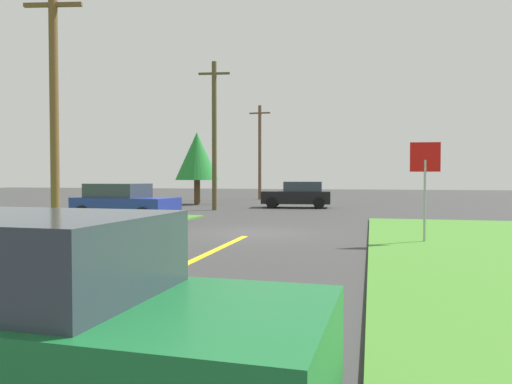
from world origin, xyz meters
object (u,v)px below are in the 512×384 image
(car_approaching_junction, at_px, (298,195))
(oak_tree_left, at_px, (197,156))
(car_behind_on_main_road, at_px, (28,321))
(utility_pole_mid, at_px, (214,134))
(utility_pole_far, at_px, (260,151))
(parked_car_near_building, at_px, (123,202))
(utility_pole_near, at_px, (54,108))
(stop_sign, at_px, (425,171))

(car_approaching_junction, height_order, oak_tree_left, oak_tree_left)
(car_behind_on_main_road, distance_m, utility_pole_mid, 24.52)
(car_behind_on_main_road, xyz_separation_m, utility_pole_far, (-6.62, 36.96, 3.30))
(car_approaching_junction, distance_m, utility_pole_far, 11.75)
(parked_car_near_building, bearing_deg, oak_tree_left, 103.57)
(utility_pole_mid, xyz_separation_m, utility_pole_far, (-0.41, 13.51, -0.28))
(car_behind_on_main_road, xyz_separation_m, car_approaching_junction, (-1.86, 26.74, -0.00))
(car_behind_on_main_road, xyz_separation_m, oak_tree_left, (-9.27, 28.88, 2.53))
(car_approaching_junction, height_order, utility_pole_far, utility_pole_far)
(utility_pole_near, bearing_deg, parked_car_near_building, 99.52)
(utility_pole_far, bearing_deg, utility_pole_mid, -88.27)
(stop_sign, bearing_deg, utility_pole_far, -72.52)
(car_approaching_junction, bearing_deg, utility_pole_mid, 32.35)
(car_behind_on_main_road, height_order, oak_tree_left, oak_tree_left)
(car_behind_on_main_road, relative_size, utility_pole_far, 0.57)
(oak_tree_left, bearing_deg, stop_sign, -52.84)
(stop_sign, relative_size, car_approaching_junction, 0.67)
(utility_pole_mid, bearing_deg, utility_pole_far, 91.73)
(parked_car_near_building, relative_size, car_approaching_junction, 1.09)
(utility_pole_far, relative_size, oak_tree_left, 1.58)
(parked_car_near_building, height_order, oak_tree_left, oak_tree_left)
(car_behind_on_main_road, xyz_separation_m, utility_pole_mid, (-6.21, 23.45, 3.58))
(utility_pole_mid, distance_m, oak_tree_left, 6.31)
(parked_car_near_building, height_order, utility_pole_far, utility_pole_far)
(parked_car_near_building, xyz_separation_m, car_behind_on_main_road, (7.94, -16.04, -0.00))
(utility_pole_near, xyz_separation_m, utility_pole_far, (0.29, 27.01, 0.08))
(stop_sign, distance_m, utility_pole_mid, 16.05)
(utility_pole_mid, distance_m, utility_pole_far, 13.52)
(car_behind_on_main_road, bearing_deg, utility_pole_near, 126.86)
(car_approaching_junction, xyz_separation_m, oak_tree_left, (-7.41, 2.14, 2.54))
(parked_car_near_building, relative_size, utility_pole_mid, 0.55)
(utility_pole_mid, bearing_deg, car_behind_on_main_road, -75.16)
(parked_car_near_building, height_order, utility_pole_near, utility_pole_near)
(stop_sign, height_order, parked_car_near_building, stop_sign)
(car_behind_on_main_road, height_order, utility_pole_far, utility_pole_far)
(stop_sign, xyz_separation_m, utility_pole_far, (-10.65, 25.64, 2.04))
(parked_car_near_building, distance_m, utility_pole_mid, 8.41)
(car_approaching_junction, bearing_deg, stop_sign, 106.20)
(utility_pole_mid, relative_size, oak_tree_left, 1.69)
(car_behind_on_main_road, bearing_deg, stop_sign, 72.44)
(stop_sign, xyz_separation_m, oak_tree_left, (-13.30, 17.55, 1.28))
(stop_sign, relative_size, utility_pole_near, 0.37)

